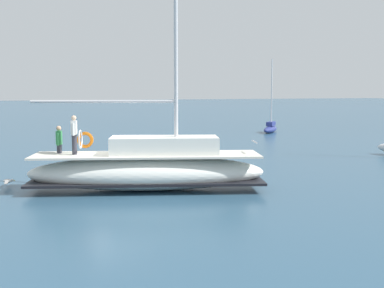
# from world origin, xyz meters

# --- Properties ---
(ground_plane) EXTENTS (400.00, 400.00, 0.00)m
(ground_plane) POSITION_xyz_m (0.00, 0.00, 0.00)
(ground_plane) COLOR #2D516B
(main_sailboat) EXTENTS (5.48, 9.85, 13.83)m
(main_sailboat) POSITION_xyz_m (0.94, 0.95, 0.92)
(main_sailboat) COLOR white
(main_sailboat) RESTS_ON ground
(moored_cutter_right) EXTENTS (3.49, 3.48, 7.09)m
(moored_cutter_right) POSITION_xyz_m (-20.62, 20.38, 0.49)
(moored_cutter_right) COLOR navy
(moored_cutter_right) RESTS_ON ground
(seagull) EXTENTS (1.00, 0.48, 0.16)m
(seagull) POSITION_xyz_m (-1.94, -4.31, 0.26)
(seagull) COLOR silver
(seagull) RESTS_ON ground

